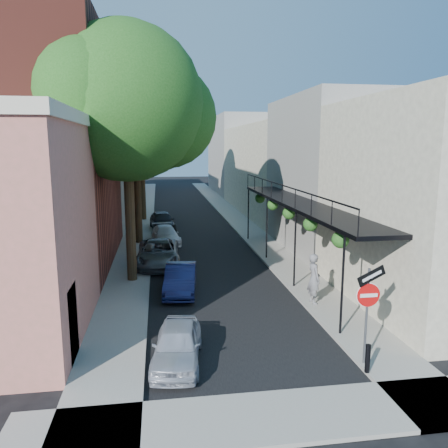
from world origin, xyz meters
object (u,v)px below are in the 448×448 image
object	(u,v)px
oak_far	(146,120)
oak_near	(136,107)
sign_post	(368,299)
oak_mid	(142,132)
parked_car_d	(166,235)
parked_car_a	(177,344)
bollard	(368,358)
parked_car_b	(181,279)
parked_car_c	(158,253)
parked_car_e	(162,221)
pedestrian	(314,279)

from	to	relation	value
oak_far	oak_near	bearing A→B (deg)	-90.04
sign_post	oak_mid	xyz separation A→B (m)	(-6.58, 17.26, 5.02)
parked_car_d	parked_car_a	bearing A→B (deg)	-96.95
bollard	parked_car_b	bearing A→B (deg)	121.25
oak_far	parked_car_c	bearing A→B (deg)	-87.04
parked_car_d	parked_car_e	bearing A→B (deg)	85.00
oak_near	parked_car_e	world-z (taller)	oak_near
parked_car_b	parked_car_d	size ratio (longest dim) A/B	0.95
oak_mid	parked_car_c	xyz separation A→B (m)	(0.82, -5.56, -6.40)
parked_car_a	oak_far	bearing A→B (deg)	100.30
parked_car_a	parked_car_e	world-z (taller)	parked_car_e
bollard	parked_car_a	size ratio (longest dim) A/B	0.24
bollard	pedestrian	bearing A→B (deg)	85.72
oak_mid	parked_car_b	bearing A→B (deg)	-80.10
bollard	oak_mid	bearing A→B (deg)	109.90
parked_car_a	parked_car_e	bearing A→B (deg)	97.99
bollard	oak_near	size ratio (longest dim) A/B	0.07
oak_mid	parked_car_a	bearing A→B (deg)	-85.26
bollard	oak_near	world-z (taller)	oak_near
oak_far	parked_car_b	size ratio (longest dim) A/B	3.27
sign_post	bollard	world-z (taller)	sign_post
parked_car_a	parked_car_d	distance (m)	15.90
parked_car_b	pedestrian	xyz separation A→B (m)	(5.07, -2.35, 0.51)
oak_near	oak_mid	size ratio (longest dim) A/B	1.12
parked_car_a	pedestrian	distance (m)	6.69
parked_car_a	parked_car_d	bearing A→B (deg)	97.56
oak_near	parked_car_e	bearing A→B (deg)	84.95
parked_car_d	parked_car_b	bearing A→B (deg)	-94.44
parked_car_a	pedestrian	world-z (taller)	pedestrian
oak_near	parked_car_c	distance (m)	7.65
oak_mid	parked_car_d	world-z (taller)	oak_mid
parked_car_b	pedestrian	bearing A→B (deg)	-18.87
parked_car_d	pedestrian	world-z (taller)	pedestrian
parked_car_a	parked_car_d	xyz separation A→B (m)	(-0.05, 15.90, -0.01)
parked_car_b	parked_car_c	xyz separation A→B (m)	(-0.93, 4.48, 0.06)
pedestrian	oak_mid	bearing A→B (deg)	24.30
oak_mid	pedestrian	xyz separation A→B (m)	(6.82, -12.39, -5.95)
parked_car_a	parked_car_c	distance (m)	10.65
bollard	pedestrian	size ratio (longest dim) A/B	0.40
parked_car_a	parked_car_d	world-z (taller)	parked_car_a
oak_near	parked_car_a	size ratio (longest dim) A/B	3.43
oak_far	parked_car_e	distance (m)	9.02
oak_near	pedestrian	xyz separation A→B (m)	(6.77, -4.42, -6.77)
bollard	parked_car_e	distance (m)	22.59
oak_near	parked_car_b	world-z (taller)	oak_near
bollard	parked_car_a	bearing A→B (deg)	163.21
oak_far	pedestrian	world-z (taller)	oak_far
bollard	pedestrian	distance (m)	5.39
sign_post	oak_near	distance (m)	12.77
oak_far	parked_car_b	world-z (taller)	oak_far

